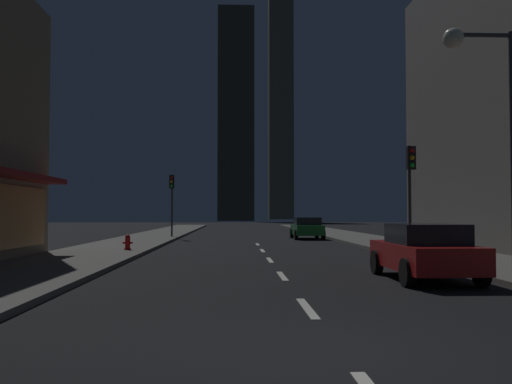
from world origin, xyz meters
name	(u,v)px	position (x,y,z in m)	size (l,w,h in m)	color
ground_plane	(253,239)	(0.00, 32.00, -0.05)	(78.00, 136.00, 0.10)	black
sidewalk_right	(353,237)	(7.00, 32.00, 0.07)	(4.00, 76.00, 0.15)	#605E59
sidewalk_left	(151,237)	(-7.00, 32.00, 0.07)	(4.00, 76.00, 0.15)	#605E59
lane_marking_center	(275,267)	(0.00, 11.00, 0.01)	(0.16, 28.20, 0.01)	silver
skyscraper_distant_tall	(236,114)	(-0.77, 120.16, 24.29)	(8.21, 5.45, 48.59)	#3F3C2F
skyscraper_distant_mid	(281,85)	(12.46, 155.67, 39.31)	(7.03, 6.80, 78.61)	#5E5A47
car_parked_near	(425,251)	(3.60, 7.37, 0.74)	(1.98, 4.24, 1.45)	#B21919
car_parked_far	(307,228)	(3.60, 30.51, 0.74)	(1.98, 4.24, 1.45)	#1E722D
fire_hydrant_far_left	(128,243)	(-5.90, 17.52, 0.45)	(0.42, 0.30, 0.65)	red
traffic_light_near_right	(411,175)	(5.50, 14.37, 3.19)	(0.32, 0.48, 4.20)	#2D2D2D
traffic_light_far_left	(172,192)	(-5.50, 31.14, 3.19)	(0.32, 0.48, 4.20)	#2D2D2D
street_lamp_right	(482,89)	(5.38, 7.80, 5.07)	(1.96, 0.56, 6.58)	#38383D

